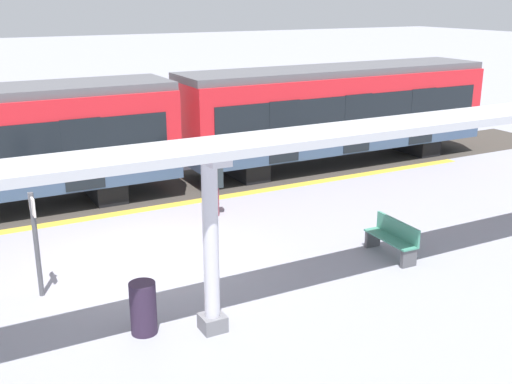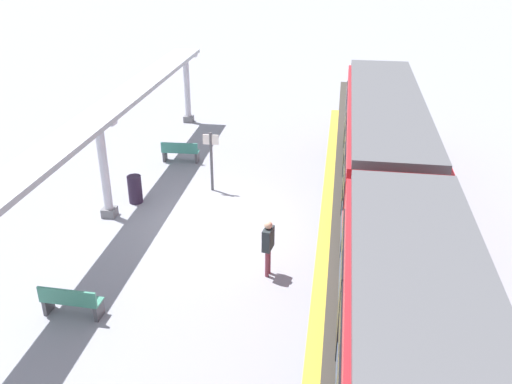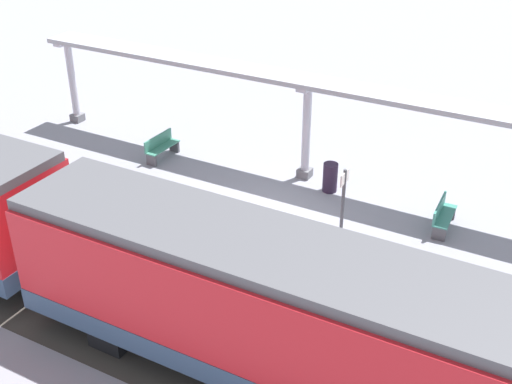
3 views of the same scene
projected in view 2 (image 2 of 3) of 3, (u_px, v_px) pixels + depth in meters
ground_plane at (211, 223)px, 18.01m from camera, size 176.00×176.00×0.00m
tactile_edge_strip at (324, 231)px, 17.50m from camera, size 0.39×26.06×0.01m
trackbed at (382, 236)px, 17.25m from camera, size 3.20×38.06×0.01m
train_near_carriage at (383, 144)px, 19.41m from camera, size 2.65×11.65×3.48m
canopy_pillar_nearest at (187, 88)px, 26.65m from camera, size 1.10×0.44×3.32m
canopy_pillar_second at (104, 169)px, 17.71m from camera, size 1.10×0.44×3.32m
canopy_beam at (97, 118)px, 16.93m from camera, size 1.20×20.96×0.16m
bench_near_end at (180, 152)px, 22.51m from camera, size 1.52×0.51×0.86m
bench_mid_platform at (71, 301)px, 13.51m from camera, size 1.51×0.48×0.86m
trash_bin at (135, 189)px, 19.17m from camera, size 0.48×0.48×0.99m
platform_info_sign at (211, 156)px, 19.70m from camera, size 0.56×0.10×2.20m
passenger_waiting_near_edge at (268, 242)px, 14.88m from camera, size 0.29×0.51×1.68m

